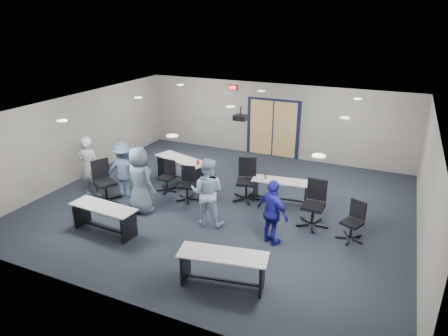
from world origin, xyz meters
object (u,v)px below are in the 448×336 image
at_px(table_back_left, 182,166).
at_px(person_navy, 273,213).
at_px(table_front_right, 223,264).
at_px(person_back, 124,170).
at_px(table_front_left, 104,214).
at_px(chair_back_d, 313,205).
at_px(chair_back_a, 166,177).
at_px(chair_back_c, 246,180).
at_px(person_lightblue, 207,192).
at_px(chair_loose_left, 105,182).
at_px(person_plaid, 140,180).
at_px(chair_loose_right, 352,222).
at_px(person_gray, 89,167).
at_px(table_back_right, 280,187).
at_px(chair_back_b, 187,184).

distance_m(table_back_left, person_navy, 4.42).
bearing_deg(table_front_right, person_back, 138.31).
relative_size(table_front_left, chair_back_d, 1.47).
bearing_deg(table_front_left, chair_back_d, 31.18).
xyz_separation_m(chair_back_a, chair_back_c, (2.39, 0.41, 0.13)).
relative_size(table_back_left, person_lightblue, 1.12).
distance_m(chair_back_a, chair_loose_left, 1.77).
xyz_separation_m(person_plaid, person_back, (-1.01, 0.62, -0.10)).
relative_size(person_lightblue, person_navy, 1.12).
bearing_deg(chair_loose_right, chair_back_d, -172.01).
distance_m(chair_loose_right, person_navy, 1.92).
bearing_deg(chair_back_d, person_plaid, -164.17).
height_order(table_front_right, person_gray, person_gray).
relative_size(person_plaid, person_lightblue, 1.03).
xyz_separation_m(table_back_right, chair_loose_left, (-4.51, -1.99, 0.14)).
distance_m(person_lightblue, person_navy, 1.78).
bearing_deg(chair_loose_right, person_back, -154.02).
xyz_separation_m(table_back_left, chair_loose_left, (-1.25, -2.14, 0.08)).
height_order(table_back_left, chair_back_d, chair_back_d).
distance_m(chair_back_a, chair_back_b, 0.90).
bearing_deg(chair_back_d, chair_loose_left, -168.40).
relative_size(chair_back_c, person_gray, 0.66).
bearing_deg(person_navy, chair_back_a, 5.86).
height_order(chair_back_d, person_lightblue, person_lightblue).
bearing_deg(chair_loose_left, chair_back_b, -36.78).
height_order(chair_back_c, chair_loose_left, chair_back_c).
bearing_deg(person_gray, table_front_right, 144.50).
distance_m(chair_back_c, chair_loose_right, 3.21).
height_order(chair_back_a, chair_loose_right, chair_loose_right).
bearing_deg(person_gray, person_back, -166.89).
bearing_deg(chair_loose_left, table_back_left, -3.07).
height_order(table_front_left, chair_loose_left, chair_loose_left).
relative_size(table_front_left, person_navy, 1.11).
distance_m(table_back_right, chair_back_b, 2.65).
xyz_separation_m(chair_back_a, chair_loose_right, (5.43, -0.59, 0.01)).
bearing_deg(table_front_right, person_lightblue, 112.64).
xyz_separation_m(table_front_left, table_front_right, (3.47, -0.68, 0.01)).
bearing_deg(table_back_right, chair_back_b, -165.03).
height_order(table_front_left, chair_back_a, chair_back_a).
bearing_deg(table_front_left, table_front_right, -7.49).
bearing_deg(chair_back_b, chair_loose_left, -167.74).
height_order(chair_back_a, person_gray, person_gray).
xyz_separation_m(table_back_left, chair_back_c, (2.35, -0.44, 0.08)).
distance_m(table_front_right, person_lightblue, 2.52).
bearing_deg(person_navy, table_back_left, -4.71).
xyz_separation_m(table_back_right, person_navy, (0.46, -2.21, 0.34)).
height_order(chair_back_a, person_navy, person_navy).
relative_size(table_back_left, table_back_right, 1.18).
distance_m(chair_back_b, chair_back_d, 3.60).
bearing_deg(person_back, chair_back_a, -161.16).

